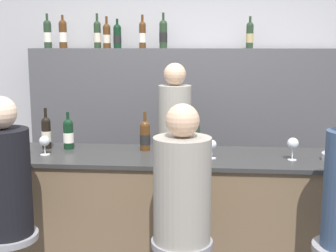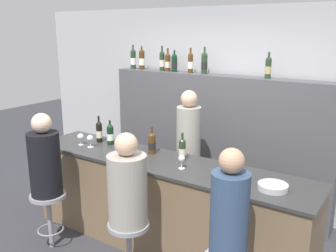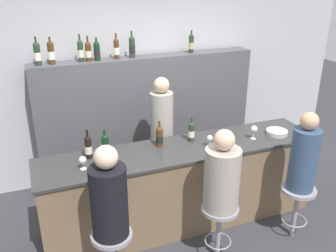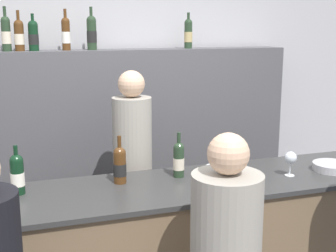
{
  "view_description": "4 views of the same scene",
  "coord_description": "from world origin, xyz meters",
  "px_view_note": "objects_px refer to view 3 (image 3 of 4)",
  "views": [
    {
      "loc": [
        0.26,
        -3.06,
        1.82
      ],
      "look_at": [
        -0.03,
        0.31,
        1.21
      ],
      "focal_mm": 50.0,
      "sensor_mm": 36.0,
      "label": 1
    },
    {
      "loc": [
        2.09,
        -2.69,
        2.31
      ],
      "look_at": [
        0.09,
        0.31,
        1.38
      ],
      "focal_mm": 40.0,
      "sensor_mm": 36.0,
      "label": 2
    },
    {
      "loc": [
        -1.51,
        -3.09,
        2.82
      ],
      "look_at": [
        -0.22,
        0.23,
        1.32
      ],
      "focal_mm": 40.0,
      "sensor_mm": 36.0,
      "label": 3
    },
    {
      "loc": [
        -0.83,
        -2.28,
        1.95
      ],
      "look_at": [
        0.04,
        0.31,
        1.36
      ],
      "focal_mm": 50.0,
      "sensor_mm": 36.0,
      "label": 4
    }
  ],
  "objects_px": {
    "wine_bottle_backbar_0": "(37,53)",
    "wine_glass_0": "(83,160)",
    "wine_bottle_backbar_2": "(81,51)",
    "bar_stool_middle": "(219,218)",
    "wine_bottle_counter_1": "(105,145)",
    "wine_bottle_backbar_5": "(116,48)",
    "guest_seated_right": "(304,156)",
    "guest_seated_left": "(109,198)",
    "wine_glass_3": "(254,129)",
    "wine_bottle_counter_3": "(191,131)",
    "wine_bottle_backbar_4": "(97,51)",
    "wine_bottle_counter_2": "(159,136)",
    "wine_bottle_counter_0": "(88,147)",
    "wine_bottle_backbar_6": "(132,47)",
    "guest_seated_middle": "(222,176)",
    "wine_bottle_backbar_1": "(51,53)",
    "wine_glass_2": "(210,139)",
    "wine_glass_1": "(98,157)",
    "bar_stool_right": "(297,199)",
    "bartender": "(162,144)",
    "bar_stool_left": "(112,245)",
    "wine_bottle_backbar_7": "(191,43)",
    "metal_bowl": "(277,132)"
  },
  "relations": [
    {
      "from": "wine_bottle_backbar_2",
      "to": "wine_glass_3",
      "type": "bearing_deg",
      "value": -37.6
    },
    {
      "from": "wine_bottle_counter_1",
      "to": "wine_bottle_backbar_2",
      "type": "distance_m",
      "value": 1.35
    },
    {
      "from": "wine_bottle_backbar_7",
      "to": "bar_stool_right",
      "type": "height_order",
      "value": "wine_bottle_backbar_7"
    },
    {
      "from": "wine_bottle_backbar_1",
      "to": "guest_seated_middle",
      "type": "bearing_deg",
      "value": -55.92
    },
    {
      "from": "wine_bottle_counter_0",
      "to": "guest_seated_middle",
      "type": "height_order",
      "value": "guest_seated_middle"
    },
    {
      "from": "wine_glass_0",
      "to": "bar_stool_left",
      "type": "xyz_separation_m",
      "value": [
        0.12,
        -0.61,
        -0.59
      ]
    },
    {
      "from": "wine_bottle_backbar_2",
      "to": "wine_bottle_backbar_5",
      "type": "relative_size",
      "value": 1.04
    },
    {
      "from": "wine_bottle_backbar_7",
      "to": "wine_glass_0",
      "type": "xyz_separation_m",
      "value": [
        -1.75,
        -1.31,
        -0.8
      ]
    },
    {
      "from": "wine_bottle_backbar_5",
      "to": "bar_stool_left",
      "type": "relative_size",
      "value": 0.52
    },
    {
      "from": "wine_glass_1",
      "to": "guest_seated_left",
      "type": "relative_size",
      "value": 0.17
    },
    {
      "from": "wine_bottle_backbar_2",
      "to": "wine_bottle_backbar_4",
      "type": "height_order",
      "value": "wine_bottle_backbar_2"
    },
    {
      "from": "guest_seated_middle",
      "to": "wine_bottle_backbar_2",
      "type": "bearing_deg",
      "value": 116.39
    },
    {
      "from": "wine_bottle_backbar_0",
      "to": "wine_bottle_backbar_2",
      "type": "bearing_deg",
      "value": -0.0
    },
    {
      "from": "wine_bottle_counter_1",
      "to": "wine_bottle_backbar_7",
      "type": "height_order",
      "value": "wine_bottle_backbar_7"
    },
    {
      "from": "wine_bottle_counter_0",
      "to": "wine_bottle_backbar_0",
      "type": "relative_size",
      "value": 0.95
    },
    {
      "from": "wine_bottle_backbar_2",
      "to": "bar_stool_middle",
      "type": "height_order",
      "value": "wine_bottle_backbar_2"
    },
    {
      "from": "wine_bottle_counter_0",
      "to": "wine_bottle_backbar_6",
      "type": "height_order",
      "value": "wine_bottle_backbar_6"
    },
    {
      "from": "wine_bottle_counter_2",
      "to": "guest_seated_left",
      "type": "distance_m",
      "value": 1.13
    },
    {
      "from": "wine_bottle_backbar_0",
      "to": "bar_stool_middle",
      "type": "height_order",
      "value": "wine_bottle_backbar_0"
    },
    {
      "from": "wine_bottle_backbar_0",
      "to": "bar_stool_middle",
      "type": "relative_size",
      "value": 0.55
    },
    {
      "from": "wine_glass_0",
      "to": "guest_seated_middle",
      "type": "relative_size",
      "value": 0.16
    },
    {
      "from": "wine_bottle_backbar_0",
      "to": "wine_bottle_backbar_5",
      "type": "xyz_separation_m",
      "value": [
        0.95,
        0.0,
        -0.01
      ]
    },
    {
      "from": "wine_bottle_counter_3",
      "to": "wine_bottle_backbar_2",
      "type": "bearing_deg",
      "value": 132.54
    },
    {
      "from": "wine_bottle_counter_1",
      "to": "wine_glass_3",
      "type": "relative_size",
      "value": 1.79
    },
    {
      "from": "bar_stool_right",
      "to": "guest_seated_right",
      "type": "relative_size",
      "value": 0.71
    },
    {
      "from": "wine_bottle_counter_2",
      "to": "wine_glass_0",
      "type": "bearing_deg",
      "value": -166.36
    },
    {
      "from": "wine_bottle_counter_1",
      "to": "wine_bottle_backbar_5",
      "type": "bearing_deg",
      "value": 68.28
    },
    {
      "from": "wine_bottle_backbar_6",
      "to": "wine_glass_2",
      "type": "relative_size",
      "value": 2.49
    },
    {
      "from": "wine_bottle_backbar_5",
      "to": "wine_bottle_backbar_1",
      "type": "bearing_deg",
      "value": 180.0
    },
    {
      "from": "bar_stool_left",
      "to": "bar_stool_middle",
      "type": "height_order",
      "value": "same"
    },
    {
      "from": "wine_bottle_backbar_4",
      "to": "wine_glass_0",
      "type": "distance_m",
      "value": 1.6
    },
    {
      "from": "wine_bottle_backbar_5",
      "to": "wine_glass_1",
      "type": "distance_m",
      "value": 1.64
    },
    {
      "from": "wine_glass_0",
      "to": "wine_glass_3",
      "type": "xyz_separation_m",
      "value": [
        1.97,
        -0.0,
        0.02
      ]
    },
    {
      "from": "wine_bottle_counter_1",
      "to": "guest_seated_middle",
      "type": "bearing_deg",
      "value": -41.23
    },
    {
      "from": "wine_bottle_backbar_4",
      "to": "wine_glass_2",
      "type": "relative_size",
      "value": 2.08
    },
    {
      "from": "bar_stool_middle",
      "to": "wine_bottle_backbar_4",
      "type": "bearing_deg",
      "value": 111.43
    },
    {
      "from": "bar_stool_right",
      "to": "wine_glass_1",
      "type": "bearing_deg",
      "value": 163.17
    },
    {
      "from": "wine_bottle_counter_1",
      "to": "wine_bottle_counter_3",
      "type": "distance_m",
      "value": 1.0
    },
    {
      "from": "wine_bottle_backbar_6",
      "to": "wine_glass_0",
      "type": "distance_m",
      "value": 1.8
    },
    {
      "from": "wine_bottle_backbar_6",
      "to": "wine_glass_1",
      "type": "xyz_separation_m",
      "value": [
        -0.76,
        -1.31,
        -0.81
      ]
    },
    {
      "from": "wine_bottle_counter_1",
      "to": "wine_bottle_backbar_0",
      "type": "bearing_deg",
      "value": 115.13
    },
    {
      "from": "wine_bottle_counter_3",
      "to": "bar_stool_right",
      "type": "bearing_deg",
      "value": -42.11
    },
    {
      "from": "wine_bottle_backbar_5",
      "to": "wine_glass_2",
      "type": "bearing_deg",
      "value": -62.46
    },
    {
      "from": "metal_bowl",
      "to": "bar_stool_middle",
      "type": "bearing_deg",
      "value": -150.15
    },
    {
      "from": "wine_bottle_counter_0",
      "to": "metal_bowl",
      "type": "bearing_deg",
      "value": -5.31
    },
    {
      "from": "wine_bottle_counter_1",
      "to": "bar_stool_right",
      "type": "height_order",
      "value": "wine_bottle_counter_1"
    },
    {
      "from": "wine_bottle_backbar_0",
      "to": "wine_glass_0",
      "type": "relative_size",
      "value": 2.45
    },
    {
      "from": "bar_stool_middle",
      "to": "bartender",
      "type": "relative_size",
      "value": 0.38
    },
    {
      "from": "guest_seated_right",
      "to": "guest_seated_left",
      "type": "bearing_deg",
      "value": 180.0
    },
    {
      "from": "wine_bottle_backbar_4",
      "to": "wine_glass_2",
      "type": "height_order",
      "value": "wine_bottle_backbar_4"
    }
  ]
}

